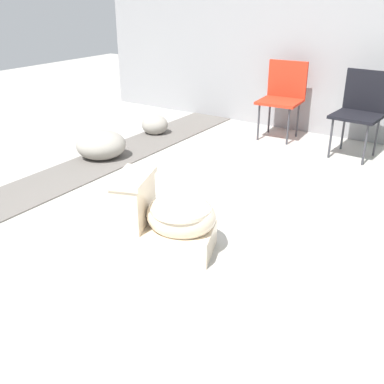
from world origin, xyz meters
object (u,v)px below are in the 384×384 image
object	(u,v)px
toilet	(166,220)
boulder_far	(155,125)
boulder_near	(101,145)
folding_chair_middle	(362,105)
folding_chair_left	(283,92)

from	to	relation	value
toilet	boulder_far	world-z (taller)	toilet
boulder_near	folding_chair_middle	bearing A→B (deg)	36.64
toilet	boulder_far	size ratio (longest dim) A/B	2.33
folding_chair_middle	boulder_far	bearing A→B (deg)	-70.64
folding_chair_left	boulder_near	bearing A→B (deg)	-38.69
boulder_near	boulder_far	size ratio (longest dim) A/B	1.59
folding_chair_left	boulder_far	distance (m)	1.51
folding_chair_left	boulder_near	distance (m)	2.10
toilet	boulder_near	bearing A→B (deg)	126.69
boulder_near	toilet	bearing A→B (deg)	-33.39
folding_chair_left	boulder_near	xyz separation A→B (m)	(-1.18, -1.71, -0.37)
toilet	boulder_near	xyz separation A→B (m)	(-1.57, 1.03, -0.08)
boulder_near	boulder_far	xyz separation A→B (m)	(-0.07, 0.95, -0.03)
folding_chair_middle	boulder_near	xyz separation A→B (m)	(-2.07, -1.54, -0.37)
toilet	boulder_far	distance (m)	2.58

